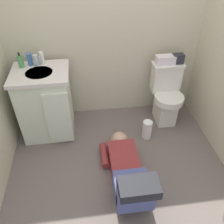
{
  "coord_description": "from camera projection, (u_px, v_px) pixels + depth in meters",
  "views": [
    {
      "loc": [
        -0.28,
        -1.55,
        2.0
      ],
      "look_at": [
        -0.02,
        0.37,
        0.45
      ],
      "focal_mm": 37.5,
      "sensor_mm": 36.0,
      "label": 1
    }
  ],
  "objects": [
    {
      "name": "soap_dispenser",
      "position": [
        21.0,
        61.0,
        2.45
      ],
      "size": [
        0.06,
        0.06,
        0.17
      ],
      "color": "#4C9F55",
      "rests_on": "vanity_cabinet"
    },
    {
      "name": "toiletry_bag",
      "position": [
        178.0,
        59.0,
        2.69
      ],
      "size": [
        0.12,
        0.09,
        0.11
      ],
      "primitive_type": "cube",
      "color": "#26262D",
      "rests_on": "toilet"
    },
    {
      "name": "paper_towel_roll",
      "position": [
        147.0,
        130.0,
        2.76
      ],
      "size": [
        0.11,
        0.11,
        0.24
      ],
      "primitive_type": "cylinder",
      "color": "white",
      "rests_on": "ground_plane"
    },
    {
      "name": "wall_back",
      "position": [
        105.0,
        20.0,
        2.55
      ],
      "size": [
        2.41,
        0.08,
        2.4
      ],
      "primitive_type": "cube",
      "color": "beige",
      "rests_on": "ground_plane"
    },
    {
      "name": "vanity_cabinet",
      "position": [
        46.0,
        103.0,
        2.67
      ],
      "size": [
        0.6,
        0.53,
        0.82
      ],
      "color": "silver",
      "rests_on": "ground_plane"
    },
    {
      "name": "toilet",
      "position": [
        166.0,
        95.0,
        2.88
      ],
      "size": [
        0.36,
        0.46,
        0.75
      ],
      "color": "silver",
      "rests_on": "ground_plane"
    },
    {
      "name": "ground_plane",
      "position": [
        118.0,
        168.0,
        2.49
      ],
      "size": [
        2.75,
        3.02,
        0.04
      ],
      "primitive_type": "cube",
      "color": "#695C56"
    },
    {
      "name": "bottle_clear",
      "position": [
        36.0,
        60.0,
        2.49
      ],
      "size": [
        0.05,
        0.05,
        0.12
      ],
      "primitive_type": "cylinder",
      "color": "silver",
      "rests_on": "vanity_cabinet"
    },
    {
      "name": "faucet",
      "position": [
        40.0,
        61.0,
        2.5
      ],
      "size": [
        0.02,
        0.02,
        0.1
      ],
      "primitive_type": "cylinder",
      "color": "silver",
      "rests_on": "vanity_cabinet"
    },
    {
      "name": "bottle_blue",
      "position": [
        30.0,
        59.0,
        2.49
      ],
      "size": [
        0.05,
        0.05,
        0.13
      ],
      "primitive_type": "cylinder",
      "color": "#426BB1",
      "rests_on": "vanity_cabinet"
    },
    {
      "name": "bottle_white",
      "position": [
        42.0,
        58.0,
        2.5
      ],
      "size": [
        0.04,
        0.04,
        0.14
      ],
      "primitive_type": "cylinder",
      "color": "white",
      "rests_on": "vanity_cabinet"
    },
    {
      "name": "person_plumber",
      "position": [
        128.0,
        172.0,
        2.21
      ],
      "size": [
        0.39,
        1.06,
        0.52
      ],
      "color": "maroon",
      "rests_on": "ground_plane"
    },
    {
      "name": "tissue_box",
      "position": [
        165.0,
        60.0,
        2.68
      ],
      "size": [
        0.22,
        0.11,
        0.1
      ],
      "primitive_type": "cube",
      "color": "silver",
      "rests_on": "toilet"
    }
  ]
}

